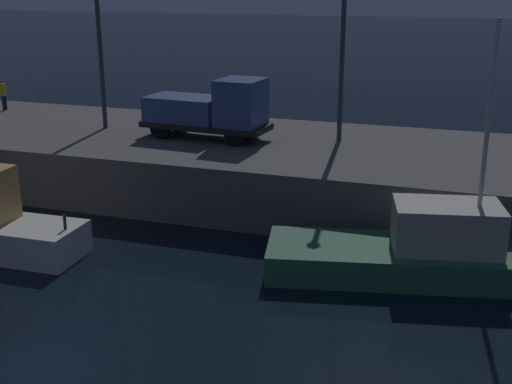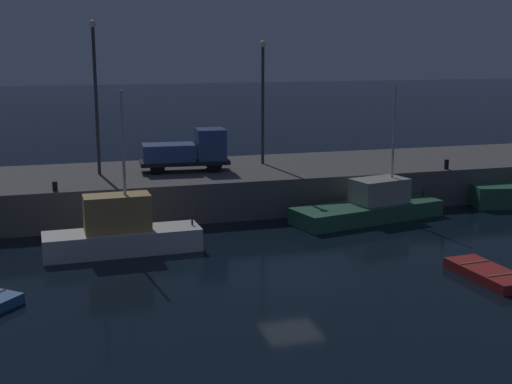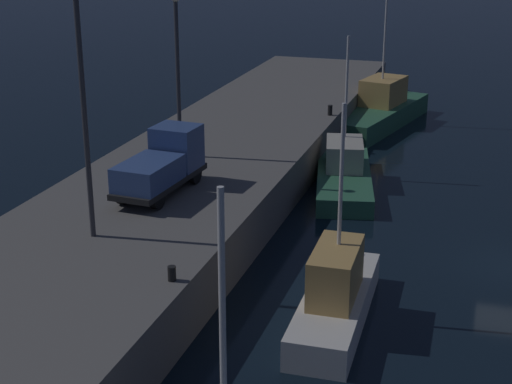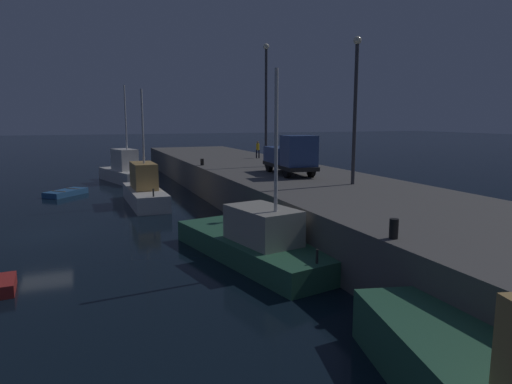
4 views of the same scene
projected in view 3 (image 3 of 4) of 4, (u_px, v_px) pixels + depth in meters
ground_plane at (512, 267)px, 32.28m from camera, size 320.00×320.00×0.00m
pier_quay at (173, 203)px, 36.16m from camera, size 66.96×9.48×2.29m
fishing_boat_blue at (344, 173)px, 41.57m from camera, size 9.53×4.63×7.79m
fishing_boat_white at (336, 296)px, 27.59m from camera, size 7.63×2.30×7.91m
fishing_boat_orange at (378, 111)px, 53.73m from camera, size 11.88×5.85×11.27m
lamp_post_west at (83, 99)px, 27.75m from camera, size 0.44×0.44×9.14m
lamp_post_east at (178, 63)px, 37.78m from camera, size 0.44×0.44×8.00m
utility_truck at (162, 164)px, 33.85m from camera, size 5.60×2.33×2.61m
bollard_west at (172, 273)px, 25.81m from camera, size 0.28×0.28×0.51m
bollard_central at (330, 110)px, 47.19m from camera, size 0.28×0.28×0.62m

